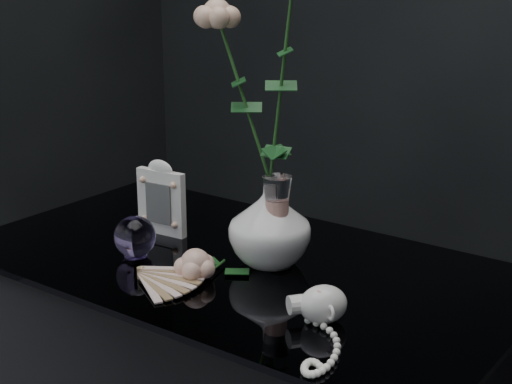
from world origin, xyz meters
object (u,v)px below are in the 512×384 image
Objects in this scene: picture_frame at (161,197)px; loose_rose at (195,264)px; paperweight at (135,237)px; wine_glass at (277,223)px; pearl_jar at (323,303)px; vase at (270,223)px.

picture_frame reaches higher than loose_rose.
picture_frame is 1.96× the size of paperweight.
wine_glass is 1.11× the size of picture_frame.
pearl_jar is at bearing -6.85° from loose_rose.
wine_glass is 1.06× the size of loose_rose.
loose_rose is (0.16, -0.01, -0.01)m from paperweight.
vase is 0.27m from picture_frame.
paperweight is at bearing -146.25° from pearl_jar.
paperweight is 0.36× the size of pearl_jar.
vase is at bearing -178.36° from pearl_jar.
picture_frame is 0.14m from paperweight.
picture_frame is (-0.27, 0.00, -0.00)m from vase.
wine_glass is 0.28m from paperweight.
paperweight is 0.16m from loose_rose.
wine_glass is at bearing 24.59° from paperweight.
wine_glass is (0.02, -0.01, 0.01)m from vase.
wine_glass reaches higher than paperweight.
picture_frame is 0.95× the size of loose_rose.
wine_glass is 0.29m from picture_frame.
loose_rose is at bearing -115.76° from vase.
loose_rose is at bearing -38.22° from picture_frame.
wine_glass is 0.78× the size of pearl_jar.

